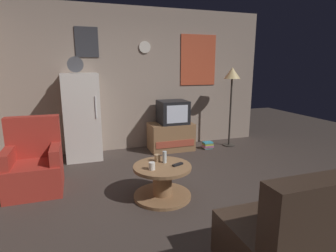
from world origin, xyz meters
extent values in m
plane|color=#3D332D|center=(0.00, 0.00, 0.00)|extent=(12.00, 12.00, 0.00)
cube|color=gray|center=(0.00, 2.45, 1.35)|extent=(5.20, 0.10, 2.69)
cube|color=#C64C2D|center=(1.26, 2.39, 1.73)|extent=(0.76, 0.02, 1.00)
cube|color=#333338|center=(-0.91, 2.39, 2.03)|extent=(0.40, 0.02, 0.52)
cylinder|color=silver|center=(0.14, 2.39, 1.96)|extent=(0.22, 0.03, 0.22)
cube|color=silver|center=(-1.08, 2.10, 0.75)|extent=(0.60, 0.60, 1.50)
cylinder|color=silver|center=(-0.86, 1.79, 0.95)|extent=(0.02, 0.02, 0.36)
cylinder|color=#4C4C51|center=(-1.13, 2.02, 1.64)|extent=(0.26, 0.04, 0.26)
cube|color=#8E6642|center=(0.55, 2.06, 0.26)|extent=(0.84, 0.52, 0.53)
cube|color=#AD4733|center=(0.55, 1.79, 0.18)|extent=(0.76, 0.01, 0.13)
cube|color=black|center=(0.59, 2.06, 0.75)|extent=(0.54, 0.50, 0.44)
cube|color=silver|center=(0.59, 1.81, 0.75)|extent=(0.41, 0.01, 0.33)
cylinder|color=#332D28|center=(1.79, 1.94, 0.01)|extent=(0.24, 0.24, 0.02)
cylinder|color=#332D28|center=(1.79, 1.94, 0.70)|extent=(0.04, 0.04, 1.40)
cone|color=#F2D18C|center=(1.79, 1.94, 1.48)|extent=(0.32, 0.32, 0.22)
cylinder|color=#8E6642|center=(-0.21, 0.20, 0.02)|extent=(0.72, 0.72, 0.04)
cylinder|color=#8E6642|center=(-0.21, 0.20, 0.21)|extent=(0.24, 0.24, 0.38)
cylinder|color=#8E6642|center=(-0.21, 0.20, 0.40)|extent=(0.72, 0.72, 0.04)
cylinder|color=silver|center=(-0.15, 0.29, 0.50)|extent=(0.05, 0.05, 0.15)
cylinder|color=silver|center=(-0.36, 0.11, 0.47)|extent=(0.08, 0.08, 0.09)
cylinder|color=tan|center=(-0.22, 0.36, 0.47)|extent=(0.08, 0.08, 0.09)
cube|color=black|center=(-0.02, 0.14, 0.43)|extent=(0.16, 0.10, 0.02)
cube|color=#A52D23|center=(-1.74, 0.90, 0.20)|extent=(0.68, 0.68, 0.40)
cube|color=#A52D23|center=(-1.74, 1.16, 0.68)|extent=(0.68, 0.16, 0.56)
cube|color=#A52D23|center=(-2.02, 0.90, 0.50)|extent=(0.12, 0.60, 0.20)
cube|color=#A52D23|center=(-1.46, 0.90, 0.50)|extent=(0.12, 0.60, 0.20)
cube|color=#38281E|center=(0.75, -1.31, 0.20)|extent=(1.70, 0.80, 0.40)
cube|color=slate|center=(1.27, 1.88, 0.01)|extent=(0.17, 0.13, 0.03)
cube|color=#C98096|center=(1.27, 1.88, 0.04)|extent=(0.21, 0.15, 0.03)
cube|color=#B161AB|center=(1.27, 1.88, 0.06)|extent=(0.18, 0.17, 0.02)
cube|color=gold|center=(1.27, 1.88, 0.08)|extent=(0.18, 0.17, 0.02)
cube|color=#627543|center=(1.27, 1.88, 0.10)|extent=(0.18, 0.15, 0.02)
cube|color=#359BBB|center=(1.27, 1.88, 0.13)|extent=(0.18, 0.13, 0.02)
camera|label=1|loc=(-1.16, -2.84, 1.63)|focal=29.26mm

